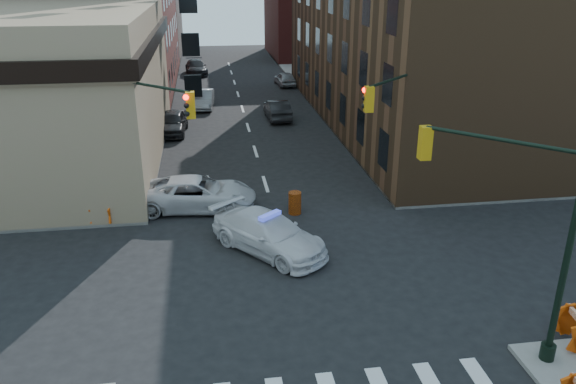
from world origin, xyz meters
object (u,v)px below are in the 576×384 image
object	(u,v)px
police_car	(269,234)
pickup	(197,194)
pedestrian_a	(60,191)
parked_car_wfar	(204,99)
barricade_se_a	(576,329)
barrel_road	(295,203)
barricade_nw_a	(102,214)
parked_car_enear	(277,110)
pedestrian_b	(37,208)
barrel_bank	(171,202)
parked_car_wnear	(172,122)

from	to	relation	value
police_car	pickup	distance (m)	5.80
pickup	pedestrian_a	size ratio (longest dim) A/B	3.30
parked_car_wfar	barricade_se_a	world-z (taller)	parked_car_wfar
barrel_road	barricade_nw_a	world-z (taller)	barrel_road
parked_car_enear	barricade_se_a	size ratio (longest dim) A/B	3.37
pedestrian_b	barricade_se_a	distance (m)	22.31
pedestrian_b	barrel_bank	world-z (taller)	pedestrian_b
police_car	parked_car_wfar	world-z (taller)	police_car
barrel_road	pedestrian_b	bearing A→B (deg)	179.15
pedestrian_a	barricade_se_a	distance (m)	22.79
pedestrian_a	barricade_nw_a	distance (m)	3.03
pedestrian_a	pedestrian_b	world-z (taller)	pedestrian_a
pickup	parked_car_enear	xyz separation A→B (m)	(6.20, 17.06, -0.04)
police_car	barrel_road	bearing A→B (deg)	25.91
pedestrian_b	barrel_road	world-z (taller)	pedestrian_b
parked_car_wfar	parked_car_enear	world-z (taller)	parked_car_enear
parked_car_wnear	parked_car_enear	xyz separation A→B (m)	(8.00, 2.99, -0.05)
police_car	parked_car_wfar	xyz separation A→B (m)	(-2.52, 26.71, -0.06)
pickup	pedestrian_b	distance (m)	7.31
pickup	barricade_se_a	world-z (taller)	pickup
parked_car_wfar	parked_car_enear	xyz separation A→B (m)	(5.72, -4.69, 0.02)
pedestrian_a	parked_car_wfar	bearing A→B (deg)	76.59
parked_car_enear	barrel_bank	distance (m)	18.75
parked_car_enear	parked_car_wnear	bearing A→B (deg)	18.19
barricade_nw_a	police_car	bearing A→B (deg)	-17.77
barricade_nw_a	pickup	bearing A→B (deg)	25.33
parked_car_wfar	barrel_road	size ratio (longest dim) A/B	4.11
parked_car_wnear	barricade_se_a	distance (m)	30.10
police_car	pickup	bearing A→B (deg)	81.78
parked_car_wfar	parked_car_wnear	bearing A→B (deg)	-102.02
police_car	pickup	world-z (taller)	pickup
pedestrian_b	barricade_nw_a	bearing A→B (deg)	3.08
police_car	barrel_road	size ratio (longest dim) A/B	5.01
barricade_nw_a	pedestrian_b	bearing A→B (deg)	-175.54
police_car	barrel_road	distance (m)	4.06
parked_car_enear	pedestrian_b	size ratio (longest dim) A/B	2.88
parked_car_wfar	barrel_road	world-z (taller)	parked_car_wfar
pedestrian_b	barricade_nw_a	world-z (taller)	pedestrian_b
police_car	parked_car_enear	world-z (taller)	police_car
pedestrian_a	barricade_nw_a	bearing A→B (deg)	-36.51
police_car	barricade_nw_a	bearing A→B (deg)	114.26
parked_car_wfar	pedestrian_b	world-z (taller)	pedestrian_b
pedestrian_a	barricade_se_a	bearing A→B (deg)	-31.12
police_car	parked_car_wnear	world-z (taller)	parked_car_wnear
parked_car_enear	barrel_road	world-z (taller)	parked_car_enear
parked_car_enear	barrel_bank	xyz separation A→B (m)	(-7.50, -17.18, -0.27)
barrel_road	pedestrian_a	bearing A→B (deg)	170.16
barrel_bank	barricade_se_a	distance (m)	18.21
pickup	pedestrian_b	bearing A→B (deg)	104.99
police_car	barrel_bank	size ratio (longest dim) A/B	5.62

